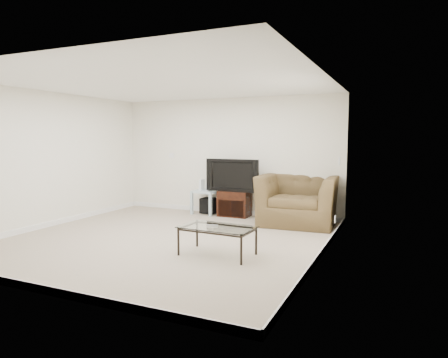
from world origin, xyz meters
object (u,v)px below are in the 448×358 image
at_px(tv_stand, 235,203).
at_px(subwoofer, 209,205).
at_px(side_table, 207,202).
at_px(recliner, 298,191).
at_px(television, 234,175).
at_px(coffee_table, 217,241).

height_order(tv_stand, subwoofer, tv_stand).
relative_size(side_table, subwoofer, 1.67).
bearing_deg(tv_stand, recliner, -10.19).
bearing_deg(television, coffee_table, -69.90).
bearing_deg(recliner, coffee_table, -105.74).
relative_size(subwoofer, coffee_table, 0.31).
bearing_deg(side_table, coffee_table, -60.86).
bearing_deg(tv_stand, subwoofer, 177.49).
height_order(tv_stand, coffee_table, tv_stand).
relative_size(television, coffee_table, 1.05).
bearing_deg(recliner, tv_stand, 167.18).
bearing_deg(subwoofer, side_table, -153.74).
xyz_separation_m(tv_stand, recliner, (1.41, -0.23, 0.36)).
height_order(television, recliner, recliner).
distance_m(television, subwoofer, 0.93).
distance_m(side_table, coffee_table, 3.13).
xyz_separation_m(side_table, coffee_table, (1.52, -2.73, -0.05)).
height_order(recliner, coffee_table, recliner).
bearing_deg(television, subwoofer, 178.17).
distance_m(tv_stand, subwoofer, 0.62).
bearing_deg(coffee_table, television, 107.84).
xyz_separation_m(tv_stand, subwoofer, (-0.62, 0.02, -0.09)).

